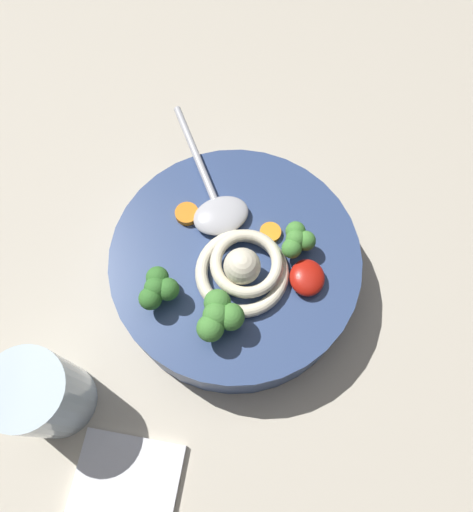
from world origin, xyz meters
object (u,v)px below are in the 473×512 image
soup_bowl (236,267)px  drinking_glass (43,395)px  soup_spoon (217,205)px  noodle_pile (243,269)px

soup_bowl → drinking_glass: 23.15cm
soup_spoon → drinking_glass: bearing=119.2°
soup_bowl → soup_spoon: 7.18cm
noodle_pile → drinking_glass: size_ratio=1.02×
noodle_pile → drinking_glass: noodle_pile is taller
noodle_pile → soup_spoon: (7.36, 3.21, -0.51)cm
noodle_pile → soup_spoon: noodle_pile is taller
soup_spoon → drinking_glass: drinking_glass is taller
soup_spoon → soup_bowl: bearing=-180.0°
soup_bowl → drinking_glass: bearing=129.9°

